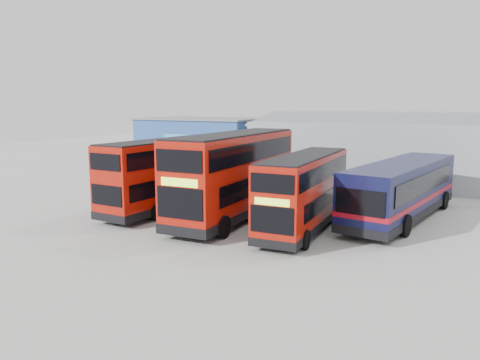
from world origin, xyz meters
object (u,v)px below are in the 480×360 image
(double_decker_centre, at_px, (235,176))
(panel_van, at_px, (130,158))
(double_decker_right, at_px, (304,193))
(single_decker_blue, at_px, (402,191))
(office_block, at_px, (205,143))
(maintenance_shed, at_px, (440,152))
(double_decker_left, at_px, (169,175))

(double_decker_centre, xyz_separation_m, panel_van, (-18.25, 11.31, -1.11))
(double_decker_right, relative_size, single_decker_blue, 0.77)
(office_block, height_order, double_decker_centre, office_block)
(maintenance_shed, height_order, double_decker_centre, maintenance_shed)
(double_decker_centre, bearing_deg, panel_van, 144.62)
(double_decker_centre, bearing_deg, single_decker_blue, 23.18)
(panel_van, bearing_deg, maintenance_shed, 26.45)
(office_block, distance_m, panel_van, 7.65)
(double_decker_right, relative_size, panel_van, 1.65)
(office_block, height_order, double_decker_left, office_block)
(office_block, bearing_deg, panel_van, -132.36)
(single_decker_blue, height_order, panel_van, single_decker_blue)
(panel_van, bearing_deg, office_block, 58.45)
(single_decker_blue, distance_m, panel_van, 27.63)
(double_decker_left, relative_size, panel_van, 1.82)
(double_decker_centre, xyz_separation_m, single_decker_blue, (8.47, 4.27, -0.81))
(office_block, distance_m, maintenance_shed, 22.09)
(maintenance_shed, bearing_deg, double_decker_left, -125.41)
(office_block, bearing_deg, double_decker_left, -63.41)
(double_decker_left, relative_size, double_decker_right, 1.10)
(maintenance_shed, distance_m, double_decker_centre, 20.86)
(double_decker_left, height_order, double_decker_right, double_decker_left)
(double_decker_left, bearing_deg, single_decker_blue, -160.43)
(double_decker_left, distance_m, double_decker_centre, 4.67)
(single_decker_blue, bearing_deg, double_decker_left, 25.80)
(maintenance_shed, xyz_separation_m, panel_van, (-27.08, -7.58, -1.28))
(double_decker_right, height_order, panel_van, double_decker_right)
(office_block, height_order, maintenance_shed, maintenance_shed)
(double_decker_left, height_order, single_decker_blue, double_decker_left)
(maintenance_shed, height_order, panel_van, maintenance_shed)
(double_decker_left, xyz_separation_m, double_decker_centre, (4.66, 0.09, 0.25))
(double_decker_left, bearing_deg, double_decker_right, 178.55)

